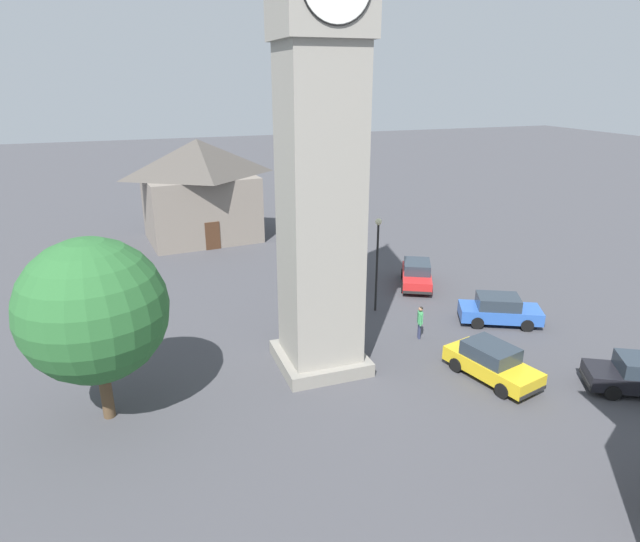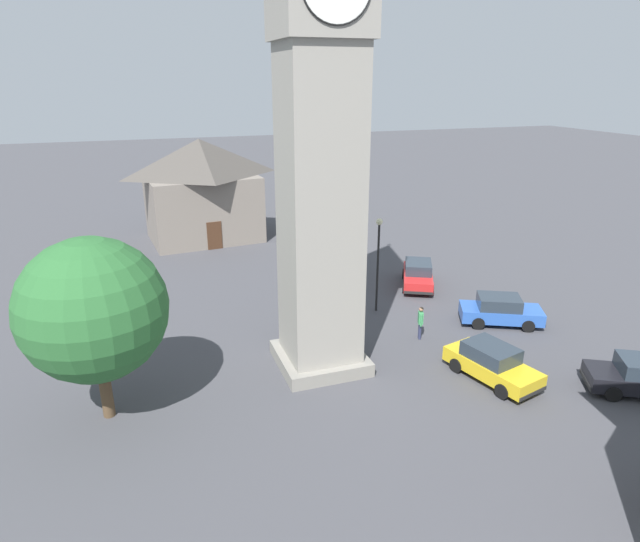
{
  "view_description": "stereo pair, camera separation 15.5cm",
  "coord_description": "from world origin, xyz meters",
  "px_view_note": "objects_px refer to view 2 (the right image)",
  "views": [
    {
      "loc": [
        7.16,
        20.14,
        12.17
      ],
      "look_at": [
        0.0,
        0.0,
        4.45
      ],
      "focal_mm": 30.19,
      "sensor_mm": 36.0,
      "label": 1
    },
    {
      "loc": [
        7.02,
        20.19,
        12.17
      ],
      "look_at": [
        0.0,
        0.0,
        4.45
      ],
      "focal_mm": 30.19,
      "sensor_mm": 36.0,
      "label": 2
    }
  ],
  "objects_px": {
    "car_red_corner": "(418,274)",
    "pedestrian": "(420,320)",
    "car_blue_kerb": "(492,363)",
    "clock_tower": "(320,21)",
    "tree": "(93,310)",
    "car_white_side": "(500,310)",
    "building_terrace_right": "(202,189)",
    "lamp_post": "(378,250)"
  },
  "relations": [
    {
      "from": "car_red_corner",
      "to": "pedestrian",
      "type": "relative_size",
      "value": 2.63
    },
    {
      "from": "car_blue_kerb",
      "to": "pedestrian",
      "type": "bearing_deg",
      "value": -76.97
    },
    {
      "from": "clock_tower",
      "to": "tree",
      "type": "xyz_separation_m",
      "value": [
        8.89,
        1.06,
        -9.67
      ]
    },
    {
      "from": "car_red_corner",
      "to": "car_white_side",
      "type": "bearing_deg",
      "value": 102.67
    },
    {
      "from": "building_terrace_right",
      "to": "lamp_post",
      "type": "distance_m",
      "value": 18.73
    },
    {
      "from": "car_blue_kerb",
      "to": "building_terrace_right",
      "type": "height_order",
      "value": "building_terrace_right"
    },
    {
      "from": "tree",
      "to": "pedestrian",
      "type": "bearing_deg",
      "value": -172.77
    },
    {
      "from": "tree",
      "to": "car_red_corner",
      "type": "bearing_deg",
      "value": -155.26
    },
    {
      "from": "lamp_post",
      "to": "clock_tower",
      "type": "bearing_deg",
      "value": 43.05
    },
    {
      "from": "car_red_corner",
      "to": "building_terrace_right",
      "type": "relative_size",
      "value": 0.49
    },
    {
      "from": "car_red_corner",
      "to": "building_terrace_right",
      "type": "bearing_deg",
      "value": -53.61
    },
    {
      "from": "car_red_corner",
      "to": "tree",
      "type": "distance_m",
      "value": 19.86
    },
    {
      "from": "clock_tower",
      "to": "building_terrace_right",
      "type": "distance_m",
      "value": 24.23
    },
    {
      "from": "pedestrian",
      "to": "lamp_post",
      "type": "xyz_separation_m",
      "value": [
        0.6,
        -3.79,
        2.48
      ]
    },
    {
      "from": "car_white_side",
      "to": "building_terrace_right",
      "type": "relative_size",
      "value": 0.49
    },
    {
      "from": "building_terrace_right",
      "to": "car_red_corner",
      "type": "bearing_deg",
      "value": 126.39
    },
    {
      "from": "pedestrian",
      "to": "tree",
      "type": "height_order",
      "value": "tree"
    },
    {
      "from": "car_blue_kerb",
      "to": "tree",
      "type": "relative_size",
      "value": 0.63
    },
    {
      "from": "clock_tower",
      "to": "car_blue_kerb",
      "type": "relative_size",
      "value": 5.44
    },
    {
      "from": "car_red_corner",
      "to": "pedestrian",
      "type": "bearing_deg",
      "value": 62.0
    },
    {
      "from": "car_white_side",
      "to": "tree",
      "type": "distance_m",
      "value": 19.58
    },
    {
      "from": "clock_tower",
      "to": "lamp_post",
      "type": "height_order",
      "value": "clock_tower"
    },
    {
      "from": "car_red_corner",
      "to": "car_white_side",
      "type": "distance_m",
      "value": 6.38
    },
    {
      "from": "pedestrian",
      "to": "tree",
      "type": "relative_size",
      "value": 0.24
    },
    {
      "from": "clock_tower",
      "to": "pedestrian",
      "type": "relative_size",
      "value": 14.19
    },
    {
      "from": "tree",
      "to": "building_terrace_right",
      "type": "xyz_separation_m",
      "value": [
        -6.81,
        -22.99,
        -0.41
      ]
    },
    {
      "from": "clock_tower",
      "to": "car_red_corner",
      "type": "relative_size",
      "value": 5.4
    },
    {
      "from": "building_terrace_right",
      "to": "lamp_post",
      "type": "bearing_deg",
      "value": 111.79
    },
    {
      "from": "car_red_corner",
      "to": "building_terrace_right",
      "type": "xyz_separation_m",
      "value": [
        10.92,
        -14.82,
        3.23
      ]
    },
    {
      "from": "tree",
      "to": "car_white_side",
      "type": "bearing_deg",
      "value": -174.18
    },
    {
      "from": "car_red_corner",
      "to": "building_terrace_right",
      "type": "distance_m",
      "value": 18.69
    },
    {
      "from": "car_white_side",
      "to": "car_red_corner",
      "type": "bearing_deg",
      "value": -77.33
    },
    {
      "from": "car_blue_kerb",
      "to": "lamp_post",
      "type": "xyz_separation_m",
      "value": [
        1.6,
        -8.14,
        2.73
      ]
    },
    {
      "from": "car_blue_kerb",
      "to": "building_terrace_right",
      "type": "bearing_deg",
      "value": -71.47
    },
    {
      "from": "car_blue_kerb",
      "to": "building_terrace_right",
      "type": "distance_m",
      "value": 27.11
    },
    {
      "from": "tree",
      "to": "lamp_post",
      "type": "distance_m",
      "value": 14.89
    },
    {
      "from": "building_terrace_right",
      "to": "lamp_post",
      "type": "xyz_separation_m",
      "value": [
        -6.95,
        17.38,
        -0.51
      ]
    },
    {
      "from": "tree",
      "to": "lamp_post",
      "type": "height_order",
      "value": "tree"
    },
    {
      "from": "car_blue_kerb",
      "to": "car_red_corner",
      "type": "relative_size",
      "value": 0.99
    },
    {
      "from": "clock_tower",
      "to": "tree",
      "type": "height_order",
      "value": "clock_tower"
    },
    {
      "from": "pedestrian",
      "to": "car_white_side",
      "type": "bearing_deg",
      "value": -178.45
    },
    {
      "from": "car_white_side",
      "to": "tree",
      "type": "bearing_deg",
      "value": 5.82
    }
  ]
}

